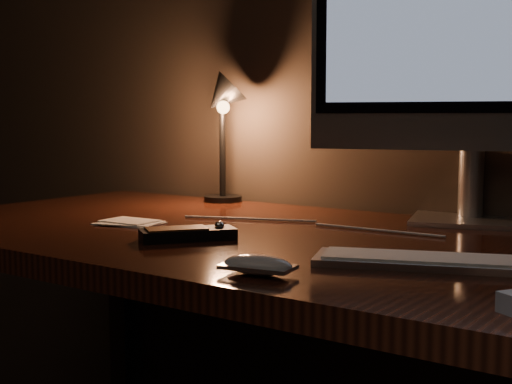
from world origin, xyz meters
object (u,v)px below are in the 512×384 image
Objects in this scene: keyboard at (445,262)px; desk_lamp at (222,115)px; desk at (306,297)px; mouse at (258,268)px; media_remote at (188,233)px; monitor at (469,26)px.

desk_lamp is at bearing 129.54° from keyboard.
mouse is (0.14, -0.36, 0.14)m from desk.
media_remote is (-0.44, -0.04, 0.00)m from keyboard.
media_remote reaches higher than mouse.
desk is 0.61m from monitor.
mouse is at bearing -24.11° from desk_lamp.
monitor reaches higher than media_remote.
mouse is at bearing -154.22° from keyboard.
media_remote is 0.56m from desk_lamp.
monitor is at bearing 74.16° from mouse.
desk is at bearing 132.09° from keyboard.
mouse is 0.60× the size of media_remote.
media_remote is at bearing -140.27° from monitor.
keyboard is 1.14× the size of desk_lamp.
media_remote reaches higher than desk.
desk_lamp is at bearing 165.86° from monitor.
desk is at bearing 9.53° from media_remote.
keyboard is at bearing -90.19° from monitor.
keyboard is at bearing -5.00° from desk_lamp.
media_remote is at bearing -33.99° from desk_lamp.
media_remote is (-0.32, -0.47, -0.37)m from monitor.
mouse reaches higher than desk.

